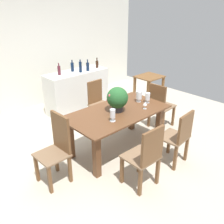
% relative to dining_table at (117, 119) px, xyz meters
% --- Properties ---
extents(ground_plane, '(7.04, 7.04, 0.00)m').
position_rel_dining_table_xyz_m(ground_plane, '(0.00, 0.29, -0.60)').
color(ground_plane, '#BCB29E').
extents(back_wall, '(6.40, 0.10, 2.60)m').
position_rel_dining_table_xyz_m(back_wall, '(0.00, 2.89, 0.70)').
color(back_wall, silver).
rests_on(back_wall, ground).
extents(dining_table, '(1.79, 0.97, 0.75)m').
position_rel_dining_table_xyz_m(dining_table, '(0.00, 0.00, 0.00)').
color(dining_table, brown).
rests_on(dining_table, ground).
extents(chair_near_left, '(0.46, 0.44, 0.98)m').
position_rel_dining_table_xyz_m(chair_near_left, '(-0.40, -0.99, -0.06)').
color(chair_near_left, brown).
rests_on(chair_near_left, ground).
extents(chair_head_end, '(0.42, 0.45, 1.04)m').
position_rel_dining_table_xyz_m(chair_head_end, '(-1.20, 0.00, -0.03)').
color(chair_head_end, brown).
rests_on(chair_head_end, ground).
extents(chair_far_right, '(0.41, 0.45, 0.96)m').
position_rel_dining_table_xyz_m(chair_far_right, '(0.40, 0.98, -0.07)').
color(chair_far_right, brown).
rests_on(chair_far_right, ground).
extents(chair_foot_end, '(0.49, 0.44, 0.97)m').
position_rel_dining_table_xyz_m(chair_foot_end, '(1.20, -0.01, -0.07)').
color(chair_foot_end, brown).
rests_on(chair_foot_end, ground).
extents(chair_near_right, '(0.47, 0.43, 0.93)m').
position_rel_dining_table_xyz_m(chair_near_right, '(0.41, -0.98, -0.08)').
color(chair_near_right, brown).
rests_on(chair_near_right, ground).
extents(flower_centerpiece, '(0.36, 0.36, 0.43)m').
position_rel_dining_table_xyz_m(flower_centerpiece, '(0.00, -0.00, 0.38)').
color(flower_centerpiece, '#333338').
rests_on(flower_centerpiece, dining_table).
extents(crystal_vase_left, '(0.09, 0.09, 0.20)m').
position_rel_dining_table_xyz_m(crystal_vase_left, '(-0.31, -0.22, 0.26)').
color(crystal_vase_left, silver).
rests_on(crystal_vase_left, dining_table).
extents(crystal_vase_center_near, '(0.11, 0.11, 0.20)m').
position_rel_dining_table_xyz_m(crystal_vase_center_near, '(0.59, 0.04, 0.27)').
color(crystal_vase_center_near, silver).
rests_on(crystal_vase_center_near, dining_table).
extents(crystal_vase_right, '(0.08, 0.08, 0.19)m').
position_rel_dining_table_xyz_m(crystal_vase_right, '(0.67, -0.10, 0.26)').
color(crystal_vase_right, silver).
rests_on(crystal_vase_right, dining_table).
extents(wine_glass, '(0.07, 0.07, 0.13)m').
position_rel_dining_table_xyz_m(wine_glass, '(0.42, -0.25, 0.24)').
color(wine_glass, silver).
rests_on(wine_glass, dining_table).
extents(kitchen_counter, '(1.50, 0.54, 0.95)m').
position_rel_dining_table_xyz_m(kitchen_counter, '(0.52, 1.91, -0.12)').
color(kitchen_counter, silver).
rests_on(kitchen_counter, ground).
extents(wine_bottle_green, '(0.06, 0.06, 0.29)m').
position_rel_dining_table_xyz_m(wine_bottle_green, '(0.57, 1.80, 0.48)').
color(wine_bottle_green, '#0F1E38').
rests_on(wine_bottle_green, kitchen_counter).
extents(wine_bottle_amber, '(0.07, 0.07, 0.26)m').
position_rel_dining_table_xyz_m(wine_bottle_amber, '(0.10, 1.95, 0.46)').
color(wine_bottle_amber, '#511E28').
rests_on(wine_bottle_amber, kitchen_counter).
extents(wine_bottle_clear, '(0.07, 0.07, 0.26)m').
position_rel_dining_table_xyz_m(wine_bottle_clear, '(0.48, 1.99, 0.46)').
color(wine_bottle_clear, '#0F1E38').
rests_on(wine_bottle_clear, kitchen_counter).
extents(wine_bottle_dark, '(0.07, 0.07, 0.27)m').
position_rel_dining_table_xyz_m(wine_bottle_dark, '(0.77, 1.79, 0.45)').
color(wine_bottle_dark, '#0F1E38').
rests_on(wine_bottle_dark, kitchen_counter).
extents(wine_bottle_tall, '(0.07, 0.07, 0.24)m').
position_rel_dining_table_xyz_m(wine_bottle_tall, '(1.12, 1.87, 0.45)').
color(wine_bottle_tall, black).
rests_on(wine_bottle_tall, kitchen_counter).
extents(side_table, '(0.61, 0.54, 0.79)m').
position_rel_dining_table_xyz_m(side_table, '(1.93, 0.88, -0.01)').
color(side_table, brown).
rests_on(side_table, ground).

